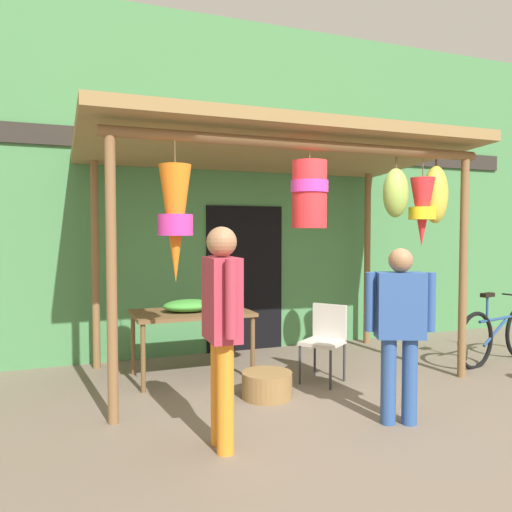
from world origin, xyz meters
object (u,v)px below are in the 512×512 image
at_px(wicker_basket_by_table, 267,385).
at_px(vendor_in_orange, 222,318).
at_px(folding_chair, 325,336).
at_px(customer_foreground, 400,322).
at_px(parked_bicycle, 499,334).
at_px(flower_heap_on_table, 190,306).
at_px(display_table, 192,318).

bearing_deg(wicker_basket_by_table, vendor_in_orange, -128.58).
height_order(folding_chair, customer_foreground, customer_foreground).
bearing_deg(folding_chair, parked_bicycle, -1.61).
xyz_separation_m(wicker_basket_by_table, vendor_in_orange, (-0.78, -0.97, 0.87)).
xyz_separation_m(flower_heap_on_table, wicker_basket_by_table, (0.54, -0.95, -0.69)).
bearing_deg(parked_bicycle, vendor_in_orange, -163.65).
bearing_deg(wicker_basket_by_table, folding_chair, 19.25).
relative_size(wicker_basket_by_table, vendor_in_orange, 0.30).
relative_size(flower_heap_on_table, parked_bicycle, 0.33).
distance_m(display_table, flower_heap_on_table, 0.15).
bearing_deg(vendor_in_orange, parked_bicycle, 16.35).
distance_m(display_table, wicker_basket_by_table, 1.23).
height_order(wicker_basket_by_table, vendor_in_orange, vendor_in_orange).
bearing_deg(parked_bicycle, wicker_basket_by_table, -176.23).
height_order(display_table, flower_heap_on_table, flower_heap_on_table).
bearing_deg(parked_bicycle, folding_chair, 178.39).
xyz_separation_m(flower_heap_on_table, vendor_in_orange, (-0.23, -1.92, 0.18)).
bearing_deg(wicker_basket_by_table, display_table, 118.22).
bearing_deg(customer_foreground, parked_bicycle, 26.97).
xyz_separation_m(flower_heap_on_table, folding_chair, (1.36, -0.66, -0.32)).
relative_size(folding_chair, customer_foreground, 0.56).
distance_m(parked_bicycle, vendor_in_orange, 4.27).
bearing_deg(customer_foreground, vendor_in_orange, 177.09).
xyz_separation_m(flower_heap_on_table, customer_foreground, (1.33, -2.00, 0.06)).
bearing_deg(folding_chair, flower_heap_on_table, 153.98).
bearing_deg(folding_chair, display_table, 152.99).
distance_m(wicker_basket_by_table, customer_foreground, 1.51).
height_order(folding_chair, vendor_in_orange, vendor_in_orange).
relative_size(parked_bicycle, customer_foreground, 1.14).
bearing_deg(display_table, vendor_in_orange, -97.57).
distance_m(folding_chair, parked_bicycle, 2.47).
relative_size(flower_heap_on_table, wicker_basket_by_table, 1.14).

